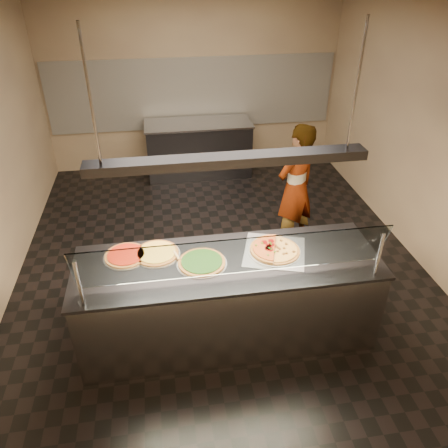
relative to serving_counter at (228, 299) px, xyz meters
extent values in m
cube|color=black|center=(0.11, 1.35, -0.48)|extent=(5.00, 6.00, 0.02)
cube|color=tan|center=(0.11, 4.36, 1.03)|extent=(5.00, 0.02, 3.00)
cube|color=tan|center=(0.11, -1.66, 1.03)|extent=(5.00, 0.02, 3.00)
cube|color=tan|center=(2.62, 1.35, 1.03)|extent=(0.02, 6.00, 3.00)
cube|color=silver|center=(0.11, 4.33, 0.83)|extent=(4.90, 0.02, 1.20)
cube|color=#B7B7BC|center=(0.00, 0.00, -0.02)|extent=(2.82, 0.90, 0.90)
cube|color=#2D2D31|center=(0.00, 0.00, 0.45)|extent=(2.86, 0.94, 0.03)
cylinder|color=#B7B7BC|center=(-1.26, -0.40, 0.68)|extent=(0.03, 0.03, 0.44)
cylinder|color=#B7B7BC|center=(1.26, -0.40, 0.68)|extent=(0.03, 0.03, 0.44)
cube|color=white|center=(0.00, -0.34, 0.76)|extent=(2.62, 0.18, 0.47)
cube|color=silver|center=(0.47, 0.09, 0.47)|extent=(0.72, 0.72, 0.01)
cylinder|color=silver|center=(0.47, 0.09, 0.47)|extent=(0.50, 0.50, 0.01)
cylinder|color=#500304|center=(0.46, 0.20, 0.52)|extent=(0.06, 0.06, 0.01)
cylinder|color=#500304|center=(0.45, 0.13, 0.52)|extent=(0.06, 0.06, 0.01)
cylinder|color=#500304|center=(0.39, 0.18, 0.52)|extent=(0.06, 0.06, 0.01)
cylinder|color=#500304|center=(0.42, 0.12, 0.52)|extent=(0.06, 0.06, 0.01)
cylinder|color=#500304|center=(0.42, 0.10, 0.52)|extent=(0.06, 0.06, 0.01)
cylinder|color=#500304|center=(0.40, 0.09, 0.52)|extent=(0.06, 0.06, 0.01)
cylinder|color=#500304|center=(0.39, 0.07, 0.52)|extent=(0.06, 0.06, 0.01)
cylinder|color=#500304|center=(0.41, 0.06, 0.52)|extent=(0.06, 0.06, 0.01)
cube|color=#19590F|center=(0.44, 0.17, 0.52)|extent=(0.02, 0.01, 0.01)
cube|color=#19590F|center=(0.44, 0.14, 0.52)|extent=(0.02, 0.02, 0.01)
cube|color=#19590F|center=(0.36, 0.17, 0.52)|extent=(0.02, 0.02, 0.01)
cube|color=#19590F|center=(0.30, 0.14, 0.52)|extent=(0.02, 0.02, 0.01)
cube|color=#19590F|center=(0.41, 0.08, 0.52)|extent=(0.02, 0.02, 0.01)
cube|color=#19590F|center=(0.42, 0.05, 0.52)|extent=(0.01, 0.02, 0.01)
cube|color=#19590F|center=(0.37, -0.03, 0.52)|extent=(0.01, 0.02, 0.01)
cube|color=#19590F|center=(0.45, 0.01, 0.52)|extent=(0.02, 0.01, 0.01)
sphere|color=#513014|center=(0.48, 0.04, 0.50)|extent=(0.03, 0.03, 0.03)
sphere|color=#513014|center=(0.53, -0.01, 0.50)|extent=(0.03, 0.03, 0.03)
sphere|color=#513014|center=(0.56, -0.01, 0.50)|extent=(0.03, 0.03, 0.03)
sphere|color=#513014|center=(0.63, 0.01, 0.50)|extent=(0.03, 0.03, 0.03)
sphere|color=#513014|center=(0.51, 0.07, 0.50)|extent=(0.03, 0.03, 0.03)
sphere|color=#513014|center=(0.56, 0.08, 0.50)|extent=(0.03, 0.03, 0.03)
sphere|color=#513014|center=(0.51, 0.09, 0.50)|extent=(0.03, 0.03, 0.03)
sphere|color=#513014|center=(0.60, 0.14, 0.50)|extent=(0.03, 0.03, 0.03)
sphere|color=#513014|center=(0.49, 0.11, 0.50)|extent=(0.03, 0.03, 0.03)
sphere|color=#513014|center=(0.56, 0.21, 0.50)|extent=(0.03, 0.03, 0.03)
sphere|color=#513014|center=(0.49, 0.13, 0.50)|extent=(0.03, 0.03, 0.03)
sphere|color=#513014|center=(0.48, 0.23, 0.50)|extent=(0.03, 0.03, 0.03)
cylinder|color=silver|center=(-0.24, 0.01, 0.47)|extent=(0.47, 0.47, 0.01)
cylinder|color=brown|center=(-0.24, 0.01, 0.48)|extent=(0.44, 0.44, 0.02)
cylinder|color=black|center=(-0.24, 0.01, 0.49)|extent=(0.38, 0.38, 0.01)
cylinder|color=silver|center=(-0.65, 0.22, 0.47)|extent=(0.45, 0.45, 0.01)
cylinder|color=brown|center=(-0.65, 0.22, 0.48)|extent=(0.42, 0.42, 0.02)
cylinder|color=gold|center=(-0.65, 0.22, 0.49)|extent=(0.36, 0.36, 0.01)
cylinder|color=silver|center=(-0.94, 0.23, 0.47)|extent=(0.43, 0.43, 0.01)
cylinder|color=brown|center=(-0.94, 0.23, 0.48)|extent=(0.40, 0.40, 0.02)
cylinder|color=maroon|center=(-0.94, 0.23, 0.49)|extent=(0.35, 0.35, 0.01)
cube|color=#B7B7BC|center=(-0.35, 0.06, 0.49)|extent=(0.16, 0.14, 0.00)
cylinder|color=tan|center=(-0.47, 0.14, 0.49)|extent=(0.06, 0.14, 0.02)
cube|color=#2D2D31|center=(0.13, 3.90, -0.02)|extent=(1.76, 0.70, 0.90)
cube|color=#B7B7BC|center=(0.13, 3.90, 0.45)|extent=(1.80, 0.74, 0.03)
imported|color=black|center=(1.12, 1.51, 0.37)|extent=(0.73, 0.66, 1.68)
cube|color=#2D2D31|center=(0.00, 0.00, 1.48)|extent=(2.30, 0.18, 0.08)
cylinder|color=#B7B7BC|center=(-1.00, 0.00, 2.03)|extent=(0.02, 0.02, 1.01)
cylinder|color=#B7B7BC|center=(1.00, 0.00, 2.03)|extent=(0.02, 0.02, 1.01)
camera|label=1|loc=(-0.54, -3.21, 2.92)|focal=35.00mm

